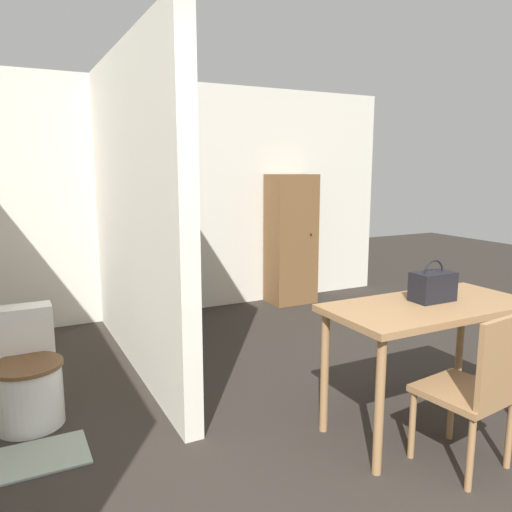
% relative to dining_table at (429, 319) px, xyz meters
% --- Properties ---
extents(wall_back, '(5.67, 0.12, 2.50)m').
position_rel_dining_table_xyz_m(wall_back, '(-0.69, 3.21, 0.55)').
color(wall_back, beige).
rests_on(wall_back, ground_plane).
extents(partition_wall, '(0.12, 2.66, 2.50)m').
position_rel_dining_table_xyz_m(partition_wall, '(-1.32, 1.82, 0.55)').
color(partition_wall, beige).
rests_on(partition_wall, ground_plane).
extents(dining_table, '(1.27, 0.61, 0.79)m').
position_rel_dining_table_xyz_m(dining_table, '(0.00, 0.00, 0.00)').
color(dining_table, '#997047').
rests_on(dining_table, ground_plane).
extents(wooden_chair, '(0.46, 0.46, 0.87)m').
position_rel_dining_table_xyz_m(wooden_chair, '(-0.10, -0.44, -0.23)').
color(wooden_chair, '#997047').
rests_on(wooden_chair, ground_plane).
extents(toilet, '(0.43, 0.58, 0.70)m').
position_rel_dining_table_xyz_m(toilet, '(-2.18, 1.21, -0.41)').
color(toilet, white).
rests_on(toilet, ground_plane).
extents(handbag, '(0.26, 0.15, 0.26)m').
position_rel_dining_table_xyz_m(handbag, '(0.06, 0.04, 0.19)').
color(handbag, black).
rests_on(handbag, dining_table).
extents(wooden_cabinet, '(0.53, 0.42, 1.52)m').
position_rel_dining_table_xyz_m(wooden_cabinet, '(0.79, 2.93, 0.06)').
color(wooden_cabinet, brown).
rests_on(wooden_cabinet, ground_plane).
extents(bath_mat, '(0.56, 0.38, 0.01)m').
position_rel_dining_table_xyz_m(bath_mat, '(-2.18, 0.72, -0.69)').
color(bath_mat, '#99A899').
rests_on(bath_mat, ground_plane).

